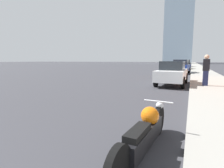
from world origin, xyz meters
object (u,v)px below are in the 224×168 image
at_px(parked_car_yellow, 184,65).
at_px(pedestrian, 206,70).
at_px(parked_car_white, 172,73).
at_px(parked_car_black, 187,64).
at_px(motorcycle, 145,133).
at_px(parked_car_blue, 181,67).

height_order(parked_car_yellow, pedestrian, pedestrian).
relative_size(parked_car_white, parked_car_black, 1.01).
relative_size(parked_car_yellow, pedestrian, 2.41).
distance_m(motorcycle, parked_car_blue, 20.86).
bearing_deg(parked_car_blue, parked_car_white, -85.05).
distance_m(parked_car_white, parked_car_blue, 11.33).
distance_m(parked_car_blue, parked_car_black, 22.83).
bearing_deg(motorcycle, pedestrian, 84.72).
xyz_separation_m(parked_car_blue, parked_car_black, (0.14, 22.83, 0.01)).
relative_size(parked_car_blue, parked_car_black, 0.97).
relative_size(motorcycle, parked_car_blue, 0.62).
xyz_separation_m(parked_car_black, pedestrian, (1.87, -34.81, 0.22)).
bearing_deg(parked_car_white, motorcycle, -85.24).
height_order(parked_car_white, parked_car_black, parked_car_black).
bearing_deg(motorcycle, parked_car_blue, 95.62).
height_order(motorcycle, parked_car_yellow, parked_car_yellow).
distance_m(parked_car_white, parked_car_black, 34.16).
bearing_deg(parked_car_yellow, parked_car_blue, -89.64).
bearing_deg(parked_car_white, pedestrian, -16.38).
height_order(parked_car_blue, parked_car_black, parked_car_black).
bearing_deg(parked_car_blue, parked_car_black, 94.31).
xyz_separation_m(parked_car_white, parked_car_yellow, (-0.08, 22.55, -0.02)).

